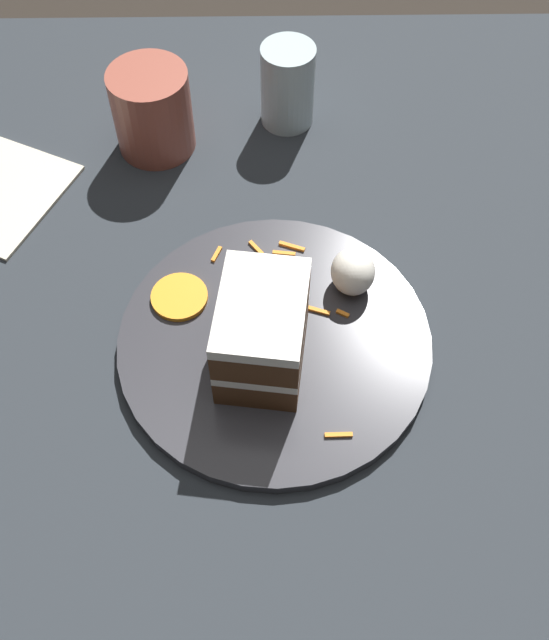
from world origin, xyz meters
TOP-DOWN VIEW (x-y plane):
  - ground_plane at (0.00, 0.00)m, footprint 6.00×6.00m
  - dining_table at (0.00, 0.00)m, footprint 1.13×1.11m
  - plate at (0.04, -0.04)m, footprint 0.30×0.30m
  - cake_slice at (0.02, -0.03)m, footprint 0.11×0.09m
  - cream_dollop at (0.10, -0.11)m, footprint 0.05×0.04m
  - orange_garnish at (0.09, 0.06)m, footprint 0.06×0.06m
  - carrot_shreds_scatter at (0.09, -0.05)m, footprint 0.22×0.14m
  - drinking_glass at (0.36, -0.06)m, footprint 0.06×0.06m
  - coffee_mug at (0.32, 0.10)m, footprint 0.09×0.09m

SIDE VIEW (x-z plane):
  - ground_plane at x=0.00m, z-range 0.00..0.00m
  - dining_table at x=0.00m, z-range 0.00..0.03m
  - plate at x=0.04m, z-range 0.03..0.04m
  - carrot_shreds_scatter at x=0.09m, z-range 0.04..0.05m
  - orange_garnish at x=0.09m, z-range 0.04..0.05m
  - cream_dollop at x=0.10m, z-range 0.04..0.09m
  - drinking_glass at x=0.36m, z-range 0.02..0.12m
  - coffee_mug at x=0.32m, z-range 0.03..0.13m
  - cake_slice at x=0.02m, z-range 0.04..0.13m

